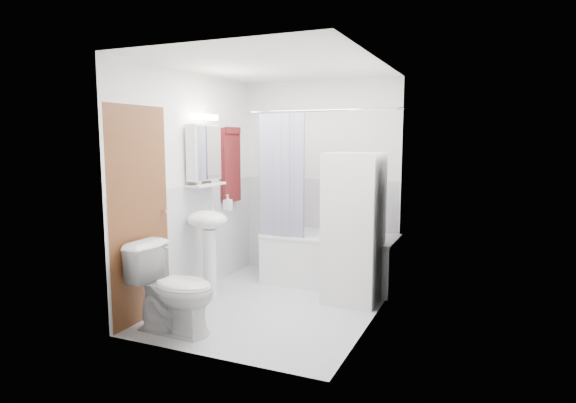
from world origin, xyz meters
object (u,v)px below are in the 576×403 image
at_px(bathtub, 330,257).
at_px(washer_dryer, 353,228).
at_px(sink, 208,234).
at_px(toilet, 174,289).

bearing_deg(bathtub, washer_dryer, -49.62).
distance_m(bathtub, sink, 1.49).
distance_m(sink, toilet, 0.97).
bearing_deg(washer_dryer, toilet, -129.48).
bearing_deg(toilet, bathtub, -21.25).
relative_size(sink, toilet, 1.32).
distance_m(washer_dryer, toilet, 1.92).
bearing_deg(toilet, washer_dryer, -38.64).
xyz_separation_m(bathtub, sink, (-1.02, -1.01, 0.38)).
bearing_deg(sink, bathtub, 44.67).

